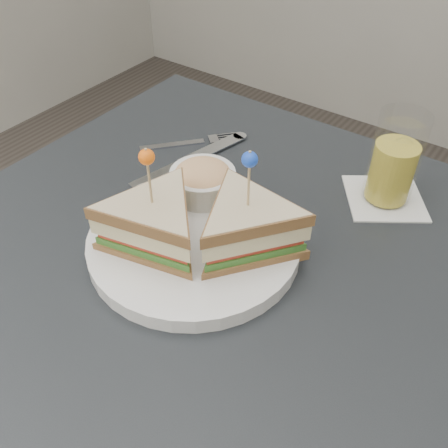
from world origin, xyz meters
TOP-DOWN VIEW (x-y plane):
  - table at (0.00, 0.00)m, footprint 0.80×0.80m
  - plate_meal at (-0.02, -0.01)m, footprint 0.36×0.36m
  - cutlery_fork at (-0.19, 0.20)m, footprint 0.13×0.14m
  - cutlery_knife at (-0.16, 0.15)m, footprint 0.08×0.24m
  - drink_set at (0.14, 0.25)m, footprint 0.16×0.16m

SIDE VIEW (x-z plane):
  - table at x=0.00m, z-range 0.30..1.05m
  - cutlery_fork at x=-0.19m, z-range 0.75..0.76m
  - cutlery_knife at x=-0.16m, z-range 0.75..0.76m
  - plate_meal at x=-0.02m, z-range 0.71..0.88m
  - drink_set at x=0.14m, z-range 0.74..0.89m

